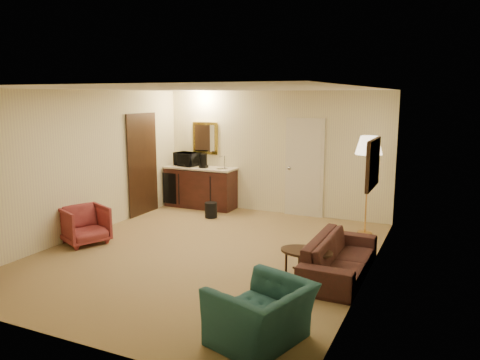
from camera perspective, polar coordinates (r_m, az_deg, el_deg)
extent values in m
plane|color=olive|center=(7.63, -4.05, -8.88)|extent=(6.00, 6.00, 0.00)
cube|color=beige|center=(10.01, 4.15, 3.36)|extent=(5.00, 0.02, 2.60)
cube|color=beige|center=(8.78, -18.62, 1.88)|extent=(0.02, 6.00, 2.60)
cube|color=beige|center=(6.50, 15.52, -0.74)|extent=(0.02, 6.00, 2.60)
cube|color=white|center=(7.21, -4.32, 11.05)|extent=(5.00, 6.00, 0.02)
cube|color=beige|center=(9.80, 7.90, 1.51)|extent=(0.82, 0.06, 2.05)
cube|color=black|center=(10.09, -11.81, 1.78)|extent=(0.06, 0.98, 2.10)
cube|color=gold|center=(10.65, -4.26, 5.12)|extent=(0.62, 0.04, 0.72)
cube|color=black|center=(6.85, 15.84, 1.92)|extent=(0.06, 0.90, 0.70)
cube|color=#3E1913|center=(10.59, -4.84, -0.88)|extent=(1.64, 0.58, 0.92)
imported|color=black|center=(6.75, 12.12, -8.39)|extent=(0.55, 1.87, 0.73)
imported|color=#1F4D4F|center=(4.89, 2.59, -14.91)|extent=(0.87, 1.09, 0.83)
imported|color=maroon|center=(8.43, -18.42, -5.01)|extent=(0.87, 0.90, 0.71)
cube|color=black|center=(6.58, 8.07, -10.19)|extent=(0.85, 0.72, 0.42)
cube|color=#C89142|center=(8.72, 15.22, -0.65)|extent=(0.61, 0.61, 1.80)
cylinder|color=black|center=(9.73, -3.56, -3.67)|extent=(0.31, 0.31, 0.32)
imported|color=black|center=(10.71, -6.49, 2.72)|extent=(0.60, 0.42, 0.37)
cylinder|color=black|center=(10.37, -4.48, 2.34)|extent=(0.19, 0.19, 0.31)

